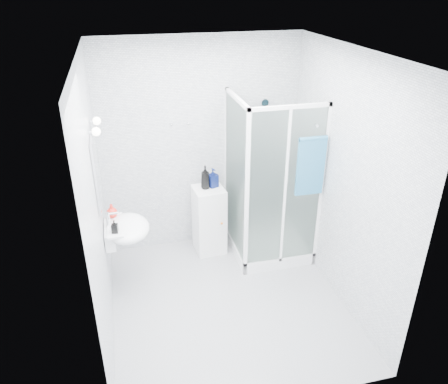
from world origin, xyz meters
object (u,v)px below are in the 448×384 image
object	(u,v)px
wall_basin	(125,229)
shampoo_bottle_b	(213,178)
storage_cabinet	(209,220)
soap_dispenser_orange	(112,211)
soap_dispenser_black	(115,227)
shampoo_bottle_a	(205,177)
hand_towel	(311,165)
shower_enclosure	(265,223)

from	to	relation	value
wall_basin	shampoo_bottle_b	size ratio (longest dim) A/B	2.38
storage_cabinet	soap_dispenser_orange	xyz separation A→B (m)	(-1.13, -0.41, 0.50)
storage_cabinet	soap_dispenser_black	distance (m)	1.42
shampoo_bottle_a	soap_dispenser_black	size ratio (longest dim) A/B	2.09
shampoo_bottle_b	soap_dispenser_black	bearing A→B (deg)	-146.42
hand_towel	wall_basin	bearing A→B (deg)	177.56
storage_cabinet	soap_dispenser_black	world-z (taller)	soap_dispenser_black
wall_basin	shampoo_bottle_a	world-z (taller)	shampoo_bottle_a
storage_cabinet	hand_towel	bearing A→B (deg)	-38.87
storage_cabinet	soap_dispenser_black	xyz separation A→B (m)	(-1.11, -0.73, 0.50)
hand_towel	soap_dispenser_black	world-z (taller)	hand_towel
shampoo_bottle_a	soap_dispenser_orange	size ratio (longest dim) A/B	1.90
shower_enclosure	hand_towel	distance (m)	1.04
shower_enclosure	soap_dispenser_orange	world-z (taller)	shower_enclosure
storage_cabinet	shampoo_bottle_a	bearing A→B (deg)	142.44
hand_towel	shampoo_bottle_a	bearing A→B (deg)	146.02
storage_cabinet	shampoo_bottle_b	bearing A→B (deg)	31.36
soap_dispenser_orange	soap_dispenser_black	xyz separation A→B (m)	(0.02, -0.32, -0.01)
shampoo_bottle_a	shower_enclosure	bearing A→B (deg)	-22.54
shampoo_bottle_a	storage_cabinet	bearing A→B (deg)	-32.72
shampoo_bottle_a	soap_dispenser_orange	bearing A→B (deg)	-158.61
storage_cabinet	shampoo_bottle_b	xyz separation A→B (m)	(0.06, 0.05, 0.55)
shampoo_bottle_b	soap_dispenser_orange	distance (m)	1.28
shampoo_bottle_a	shampoo_bottle_b	size ratio (longest dim) A/B	1.22
storage_cabinet	shampoo_bottle_a	distance (m)	0.58
storage_cabinet	hand_towel	distance (m)	1.49
soap_dispenser_black	shower_enclosure	bearing A→B (deg)	15.11
wall_basin	shampoo_bottle_a	size ratio (longest dim) A/B	1.96
hand_towel	soap_dispenser_orange	size ratio (longest dim) A/B	4.41
shower_enclosure	shampoo_bottle_b	bearing A→B (deg)	152.15
shower_enclosure	storage_cabinet	world-z (taller)	shower_enclosure
wall_basin	soap_dispenser_orange	world-z (taller)	soap_dispenser_orange
wall_basin	soap_dispenser_black	size ratio (longest dim) A/B	4.09
shower_enclosure	shampoo_bottle_a	xyz separation A→B (m)	(-0.68, 0.28, 0.56)
soap_dispenser_orange	shampoo_bottle_a	bearing A→B (deg)	21.39
storage_cabinet	shampoo_bottle_a	world-z (taller)	shampoo_bottle_a
shower_enclosure	shampoo_bottle_a	bearing A→B (deg)	157.46
hand_towel	storage_cabinet	bearing A→B (deg)	145.97
storage_cabinet	shampoo_bottle_b	size ratio (longest dim) A/B	3.69
wall_basin	soap_dispenser_black	bearing A→B (deg)	-120.96
soap_dispenser_orange	soap_dispenser_black	bearing A→B (deg)	-86.20
hand_towel	shampoo_bottle_a	size ratio (longest dim) A/B	2.31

